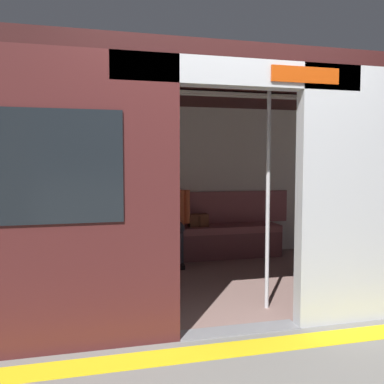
# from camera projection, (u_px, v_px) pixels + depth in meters

# --- Properties ---
(ground_plane) EXTENTS (60.00, 60.00, 0.00)m
(ground_plane) POSITION_uv_depth(u_px,v_px,m) (239.00, 331.00, 3.30)
(ground_plane) COLOR gray
(platform_edge_strip) EXTENTS (8.00, 0.24, 0.01)m
(platform_edge_strip) POSITION_uv_depth(u_px,v_px,m) (254.00, 347.00, 3.01)
(platform_edge_strip) COLOR yellow
(platform_edge_strip) RESTS_ON ground_plane
(train_car) EXTENTS (6.40, 2.93, 2.18)m
(train_car) POSITION_uv_depth(u_px,v_px,m) (190.00, 147.00, 4.44)
(train_car) COLOR silver
(train_car) RESTS_ON ground_plane
(bench_seat) EXTENTS (2.99, 0.44, 0.44)m
(bench_seat) POSITION_uv_depth(u_px,v_px,m) (173.00, 236.00, 5.62)
(bench_seat) COLOR #935156
(bench_seat) RESTS_ON ground_plane
(person_seated) EXTENTS (0.55, 0.70, 1.17)m
(person_seated) POSITION_uv_depth(u_px,v_px,m) (169.00, 212.00, 5.53)
(person_seated) COLOR #CC5933
(person_seated) RESTS_ON ground_plane
(handbag) EXTENTS (0.26, 0.15, 0.17)m
(handbag) POSITION_uv_depth(u_px,v_px,m) (198.00, 220.00, 5.73)
(handbag) COLOR brown
(handbag) RESTS_ON bench_seat
(book) EXTENTS (0.19, 0.25, 0.03)m
(book) POSITION_uv_depth(u_px,v_px,m) (135.00, 228.00, 5.55)
(book) COLOR gold
(book) RESTS_ON bench_seat
(grab_pole_door) EXTENTS (0.04, 0.04, 2.04)m
(grab_pole_door) POSITION_uv_depth(u_px,v_px,m) (174.00, 197.00, 3.50)
(grab_pole_door) COLOR silver
(grab_pole_door) RESTS_ON ground_plane
(grab_pole_far) EXTENTS (0.04, 0.04, 2.04)m
(grab_pole_far) POSITION_uv_depth(u_px,v_px,m) (268.00, 195.00, 3.74)
(grab_pole_far) COLOR silver
(grab_pole_far) RESTS_ON ground_plane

